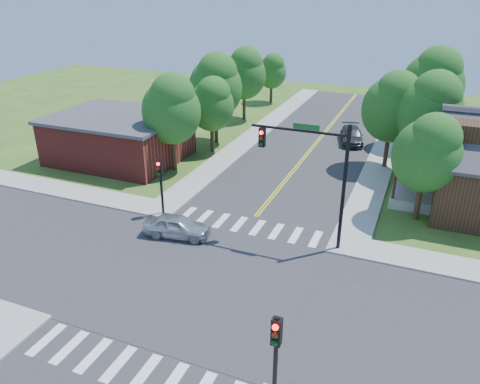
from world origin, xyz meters
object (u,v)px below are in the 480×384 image
at_px(car_dgrey, 352,136).
at_px(car_silver, 177,226).
at_px(signal_pole_nw, 160,176).
at_px(signal_mast_ne, 314,164).
at_px(signal_pole_se, 276,345).

bearing_deg(car_dgrey, car_silver, -120.65).
distance_m(signal_pole_nw, car_silver, 3.63).
height_order(signal_mast_ne, signal_pole_nw, signal_mast_ne).
height_order(signal_pole_se, car_dgrey, signal_pole_se).
relative_size(signal_mast_ne, signal_pole_nw, 1.89).
bearing_deg(signal_pole_nw, signal_pole_se, -45.00).
xyz_separation_m(signal_pole_nw, car_silver, (2.22, -2.08, -2.00)).
height_order(signal_pole_se, signal_pole_nw, same).
relative_size(signal_pole_nw, car_dgrey, 0.77).
xyz_separation_m(signal_mast_ne, car_dgrey, (-0.97, 19.11, -4.18)).
relative_size(signal_mast_ne, car_dgrey, 1.45).
relative_size(signal_pole_se, car_silver, 0.93).
bearing_deg(car_dgrey, signal_pole_nw, -128.11).
bearing_deg(signal_pole_nw, car_silver, -43.15).
relative_size(car_silver, car_dgrey, 0.83).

